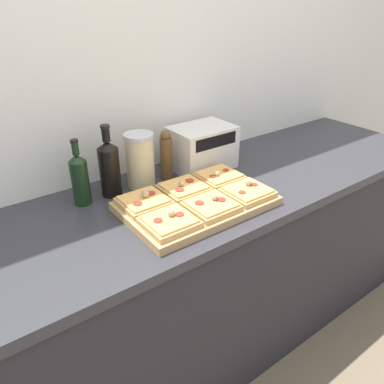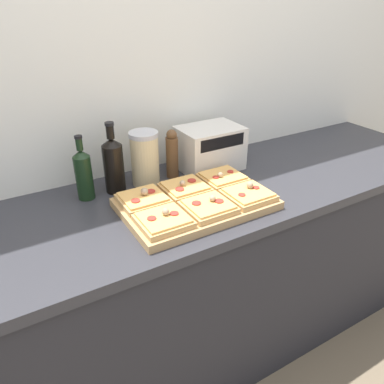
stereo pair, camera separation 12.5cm
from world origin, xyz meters
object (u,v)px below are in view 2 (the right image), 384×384
Objects in this scene: olive_oil_bottle at (84,173)px; pepper_mill at (172,154)px; wine_bottle at (114,164)px; grain_jar_tall at (145,158)px; cutting_board at (196,204)px; toaster_oven at (210,148)px.

pepper_mill is (0.38, 0.00, 0.00)m from olive_oil_bottle.
wine_bottle reaches higher than grain_jar_tall.
pepper_mill is at bearing 80.05° from cutting_board.
olive_oil_bottle reaches higher than grain_jar_tall.
pepper_mill is at bearing -0.00° from wine_bottle.
cutting_board is at bearing -99.95° from pepper_mill.
cutting_board is at bearing -53.21° from wine_bottle.
wine_bottle is 0.26m from pepper_mill.
cutting_board is 0.44m from olive_oil_bottle.
toaster_oven is at bearing -0.26° from pepper_mill.
toaster_oven is at bearing -0.09° from olive_oil_bottle.
pepper_mill is (0.12, -0.00, -0.01)m from grain_jar_tall.
wine_bottle reaches higher than cutting_board.
cutting_board is 2.15× the size of olive_oil_bottle.
wine_bottle is at bearing 126.79° from cutting_board.
olive_oil_bottle is 0.25m from grain_jar_tall.
wine_bottle is at bearing 179.89° from toaster_oven.
wine_bottle reaches higher than toaster_oven.
wine_bottle is 0.96× the size of toaster_oven.
grain_jar_tall is at bearing -0.00° from wine_bottle.
olive_oil_bottle is 0.86× the size of toaster_oven.
wine_bottle is 0.44m from toaster_oven.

